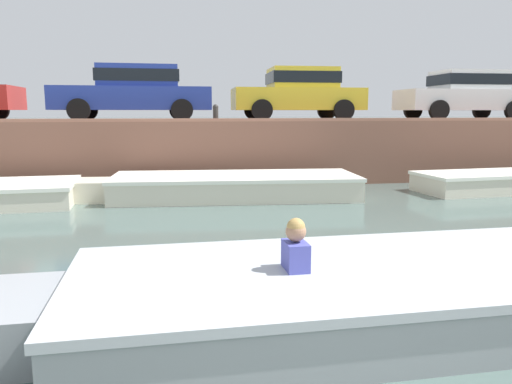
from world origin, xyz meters
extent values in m
plane|color=#4C605B|center=(0.00, 6.27, 0.00)|extent=(400.00, 400.00, 0.00)
cube|color=brown|center=(0.00, 15.54, 0.87)|extent=(60.00, 6.00, 1.74)
cube|color=#925F4C|center=(0.00, 12.66, 1.78)|extent=(60.00, 0.24, 0.08)
cube|color=silver|center=(0.27, 10.95, 0.23)|extent=(5.72, 2.44, 0.46)
cube|color=silver|center=(-3.07, 11.21, 0.23)|extent=(1.20, 1.19, 0.46)
cube|color=white|center=(0.27, 10.95, 0.50)|extent=(5.79, 2.51, 0.08)
cube|color=brown|center=(0.69, 10.92, 0.40)|extent=(0.38, 1.83, 0.06)
cube|color=silver|center=(7.23, 10.77, 0.21)|extent=(4.76, 1.88, 0.41)
cube|color=white|center=(7.23, 10.77, 0.45)|extent=(4.82, 1.94, 0.08)
cube|color=brown|center=(6.88, 10.74, 0.35)|extent=(0.34, 1.39, 0.06)
cube|color=#93999E|center=(0.75, 3.84, 0.23)|extent=(5.87, 2.30, 0.47)
cube|color=#B1B7BD|center=(0.75, 3.84, 0.51)|extent=(5.93, 2.36, 0.08)
cube|color=brown|center=(1.18, 3.85, 0.41)|extent=(0.27, 2.00, 0.06)
cube|color=#4C51B2|center=(-0.13, 3.83, 0.59)|extent=(0.20, 0.32, 0.44)
sphere|color=#A37556|center=(-0.13, 3.83, 0.91)|extent=(0.19, 0.19, 0.19)
sphere|color=tan|center=(-0.13, 3.83, 0.95)|extent=(0.17, 0.17, 0.17)
cube|color=#233893|center=(-2.22, 14.36, 2.36)|extent=(4.40, 1.77, 0.64)
cube|color=#233893|center=(-2.04, 14.37, 2.98)|extent=(2.21, 1.52, 0.60)
cube|color=black|center=(-2.04, 14.37, 2.98)|extent=(2.30, 1.56, 0.33)
cylinder|color=black|center=(-3.55, 13.47, 2.04)|extent=(0.60, 0.19, 0.60)
cylinder|color=black|center=(-3.59, 15.19, 2.04)|extent=(0.60, 0.19, 0.60)
cylinder|color=black|center=(-0.85, 13.53, 2.04)|extent=(0.60, 0.19, 0.60)
cylinder|color=black|center=(-0.88, 15.25, 2.04)|extent=(0.60, 0.19, 0.60)
cube|color=yellow|center=(2.62, 14.36, 2.36)|extent=(3.92, 1.88, 0.64)
cube|color=yellow|center=(2.77, 14.36, 2.98)|extent=(1.98, 1.60, 0.60)
cube|color=black|center=(2.77, 14.36, 2.98)|extent=(2.06, 1.64, 0.33)
cylinder|color=black|center=(1.39, 13.52, 2.04)|extent=(0.61, 0.20, 0.60)
cylinder|color=black|center=(1.46, 15.29, 2.04)|extent=(0.61, 0.20, 0.60)
cylinder|color=black|center=(3.78, 13.43, 2.04)|extent=(0.61, 0.20, 0.60)
cylinder|color=black|center=(3.84, 15.20, 2.04)|extent=(0.61, 0.20, 0.60)
cube|color=white|center=(8.09, 14.36, 2.36)|extent=(4.07, 1.80, 0.64)
cube|color=white|center=(8.25, 14.36, 2.98)|extent=(2.05, 1.54, 0.60)
cube|color=black|center=(8.25, 14.36, 2.98)|extent=(2.13, 1.58, 0.33)
cylinder|color=black|center=(6.82, 13.53, 2.04)|extent=(0.60, 0.20, 0.60)
cylinder|color=black|center=(6.87, 15.26, 2.04)|extent=(0.60, 0.20, 0.60)
cylinder|color=black|center=(9.36, 15.19, 2.04)|extent=(0.60, 0.20, 0.60)
cylinder|color=#2D2B28|center=(0.01, 12.79, 1.92)|extent=(0.14, 0.14, 0.35)
sphere|color=#2D2B28|center=(0.01, 12.79, 2.11)|extent=(0.15, 0.15, 0.15)
camera|label=1|loc=(-1.26, -0.48, 1.99)|focal=35.00mm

